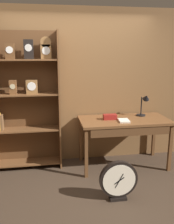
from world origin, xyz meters
name	(u,v)px	position (x,y,z in m)	size (l,w,h in m)	color
ground_plane	(92,200)	(0.00, 0.00, 0.00)	(10.00, 10.00, 0.00)	#3D2D21
back_wood_panel	(78,87)	(0.00, 1.34, 1.30)	(4.80, 0.05, 2.60)	brown
bookshelf	(22,98)	(-0.93, 1.14, 1.18)	(1.17, 0.31, 2.21)	brown
workbench	(125,125)	(0.70, 0.90, 0.73)	(1.46, 0.72, 0.82)	brown
desk_lamp	(144,103)	(1.09, 1.06, 1.04)	(0.20, 0.20, 0.40)	black
toolbox_small	(110,117)	(0.47, 0.94, 0.86)	(0.22, 0.10, 0.08)	maroon
open_repair_manual	(124,121)	(0.66, 0.79, 0.83)	(0.16, 0.22, 0.03)	silver
round_clock_large	(118,180)	(0.34, -0.04, 0.28)	(0.50, 0.11, 0.54)	black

